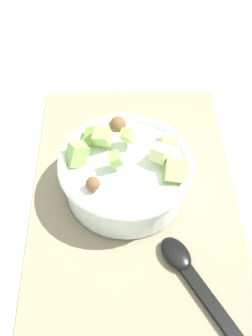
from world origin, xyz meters
TOP-DOWN VIEW (x-y plane):
  - ground_plane at (0.00, 0.00)m, footprint 2.40×2.40m
  - placemat at (0.00, 0.00)m, footprint 0.51×0.33m
  - salad_bowl at (-0.02, -0.01)m, footprint 0.21×0.21m
  - serving_spoon at (0.15, 0.08)m, footprint 0.23×0.14m

SIDE VIEW (x-z plane):
  - ground_plane at x=0.00m, z-range 0.00..0.00m
  - placemat at x=0.00m, z-range 0.00..0.01m
  - serving_spoon at x=0.15m, z-range 0.00..0.02m
  - salad_bowl at x=-0.02m, z-range -0.01..0.10m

